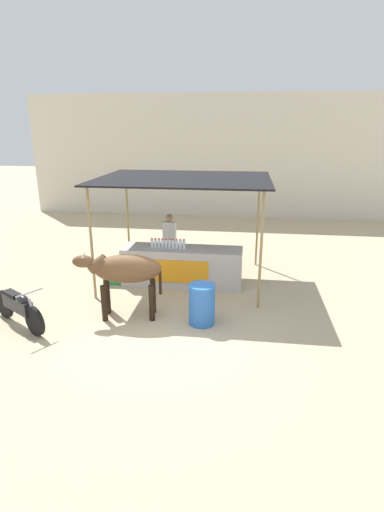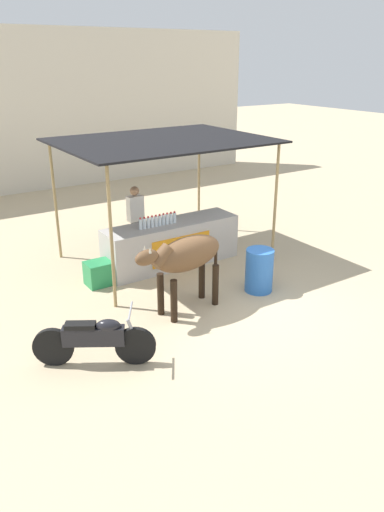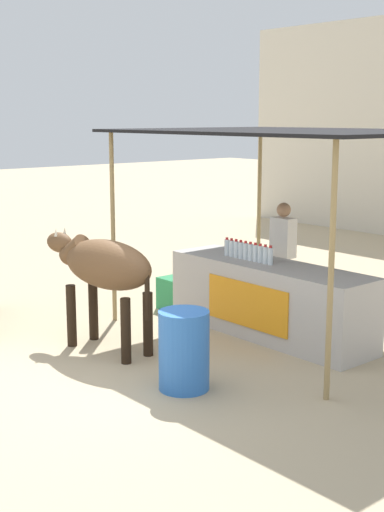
{
  "view_description": "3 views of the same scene",
  "coord_description": "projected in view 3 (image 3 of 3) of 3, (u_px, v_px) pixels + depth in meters",
  "views": [
    {
      "loc": [
        1.5,
        -7.19,
        3.9
      ],
      "look_at": [
        0.41,
        0.98,
        1.17
      ],
      "focal_mm": 28.0,
      "sensor_mm": 36.0,
      "label": 1
    },
    {
      "loc": [
        -5.18,
        -6.47,
        4.25
      ],
      "look_at": [
        -0.36,
        0.85,
        0.73
      ],
      "focal_mm": 35.0,
      "sensor_mm": 36.0,
      "label": 2
    },
    {
      "loc": [
        6.19,
        -4.42,
        2.83
      ],
      "look_at": [
        -0.25,
        1.09,
        1.16
      ],
      "focal_mm": 50.0,
      "sensor_mm": 36.0,
      "label": 3
    }
  ],
  "objects": [
    {
      "name": "stall_awning",
      "position": [
        289.0,
        138.0,
        9.08
      ],
      "size": [
        4.2,
        3.2,
        2.66
      ],
      "color": "black",
      "rests_on": "ground"
    },
    {
      "name": "cooler_box",
      "position": [
        180.0,
        294.0,
        10.54
      ],
      "size": [
        0.6,
        0.44,
        0.48
      ],
      "primitive_type": "cube",
      "color": "#268C4C",
      "rests_on": "ground"
    },
    {
      "name": "vendor_behind_counter",
      "position": [
        283.0,
        259.0,
        10.04
      ],
      "size": [
        0.34,
        0.22,
        1.65
      ],
      "color": "#383842",
      "rests_on": "ground"
    },
    {
      "name": "water_bottle_row",
      "position": [
        248.0,
        251.0,
        9.4
      ],
      "size": [
        0.88,
        0.07,
        0.25
      ],
      "color": "silver",
      "rests_on": "stall_counter"
    },
    {
      "name": "water_barrel",
      "position": [
        184.0,
        350.0,
        7.45
      ],
      "size": [
        0.53,
        0.53,
        0.85
      ],
      "primitive_type": "cylinder",
      "color": "blue",
      "rests_on": "ground"
    },
    {
      "name": "stall_counter",
      "position": [
        269.0,
        300.0,
        9.29
      ],
      "size": [
        3.0,
        0.82,
        0.96
      ],
      "color": "#B2ADA8",
      "rests_on": "ground"
    },
    {
      "name": "cow",
      "position": [
        104.0,
        268.0,
        8.6
      ],
      "size": [
        1.85,
        0.72,
        1.44
      ],
      "color": "brown",
      "rests_on": "ground"
    },
    {
      "name": "ground_plane",
      "position": [
        133.0,
        373.0,
        7.98
      ],
      "size": [
        60.0,
        60.0,
        0.0
      ],
      "primitive_type": "plane",
      "color": "tan"
    }
  ]
}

